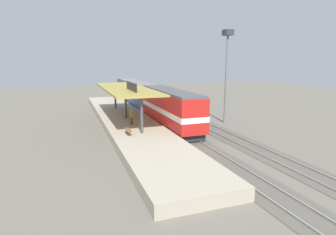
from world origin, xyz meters
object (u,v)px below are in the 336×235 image
Objects in this scene: platform_bench at (128,130)px; locomotive at (170,108)px; light_mast at (227,57)px; person_waiting at (132,116)px; passenger_carriage_single at (135,93)px.

locomotive is (6.00, 4.63, 1.07)m from platform_bench.
locomotive is 1.23× the size of light_mast.
locomotive is at bearing -176.23° from light_mast.
locomotive is 8.44× the size of person_waiting.
person_waiting is (-4.74, -18.45, -0.46)m from passenger_carriage_single.
person_waiting is (1.26, 4.17, 0.51)m from platform_bench.
passenger_carriage_single is at bearing 75.60° from person_waiting.
locomotive is at bearing 37.63° from platform_bench.
passenger_carriage_single is 11.70× the size of person_waiting.
platform_bench is at bearing -159.57° from light_mast.
passenger_carriage_single is 19.06m from person_waiting.
locomotive is 4.79m from person_waiting.
light_mast is at bearing 4.41° from person_waiting.
passenger_carriage_single is at bearing 90.00° from locomotive.
light_mast is 6.84× the size of person_waiting.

